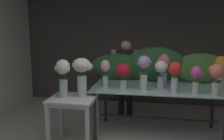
% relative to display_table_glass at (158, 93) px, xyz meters
% --- Properties ---
extents(ground_plane, '(7.76, 7.76, 0.00)m').
position_rel_display_table_glass_xyz_m(ground_plane, '(-0.25, 0.02, -0.72)').
color(ground_plane, beige).
extents(wall_back, '(5.87, 0.12, 2.94)m').
position_rel_display_table_glass_xyz_m(wall_back, '(-0.25, 1.78, 0.75)').
color(wall_back, '#4C4742').
rests_on(wall_back, ground).
extents(display_table_glass, '(2.13, 1.04, 0.83)m').
position_rel_display_table_glass_xyz_m(display_table_glass, '(0.00, 0.00, 0.00)').
color(display_table_glass, '#ADCFCB').
rests_on(display_table_glass, ground).
extents(side_table_white, '(0.67, 0.60, 0.76)m').
position_rel_display_table_glass_xyz_m(side_table_white, '(-1.26, -0.61, -0.07)').
color(side_table_white, white).
rests_on(side_table_white, ground).
extents(florist, '(0.58, 0.24, 1.54)m').
position_rel_display_table_glass_xyz_m(florist, '(-0.63, 0.77, 0.22)').
color(florist, '#232328').
rests_on(florist, ground).
extents(foliage_backdrop, '(2.41, 0.31, 0.61)m').
position_rel_display_table_glass_xyz_m(foliage_backdrop, '(-0.03, 0.40, 0.38)').
color(foliage_backdrop, '#28562D').
rests_on(foliage_backdrop, display_table_glass).
extents(vase_lilac_ranunculus, '(0.22, 0.20, 0.54)m').
position_rel_display_table_glass_xyz_m(vase_lilac_ranunculus, '(-0.23, -0.25, 0.43)').
color(vase_lilac_ranunculus, silver).
rests_on(vase_lilac_ranunculus, display_table_glass).
extents(vase_rosy_dahlias, '(0.23, 0.20, 0.52)m').
position_rel_display_table_glass_xyz_m(vase_rosy_dahlias, '(0.08, 0.16, 0.42)').
color(vase_rosy_dahlias, silver).
rests_on(vase_rosy_dahlias, display_table_glass).
extents(vase_ivory_roses, '(0.21, 0.21, 0.44)m').
position_rel_display_table_glass_xyz_m(vase_ivory_roses, '(0.04, -0.10, 0.39)').
color(vase_ivory_roses, silver).
rests_on(vase_ivory_roses, display_table_glass).
extents(vase_coral_hydrangea, '(0.23, 0.21, 0.46)m').
position_rel_display_table_glass_xyz_m(vase_coral_hydrangea, '(0.81, -0.37, 0.39)').
color(vase_coral_hydrangea, silver).
rests_on(vase_coral_hydrangea, display_table_glass).
extents(vase_crimson_stock, '(0.24, 0.22, 0.41)m').
position_rel_display_table_glass_xyz_m(vase_crimson_stock, '(-0.54, -0.25, 0.37)').
color(vase_crimson_stock, silver).
rests_on(vase_crimson_stock, display_table_glass).
extents(vase_scarlet_freesia, '(0.19, 0.18, 0.47)m').
position_rel_display_table_glass_xyz_m(vase_scarlet_freesia, '(0.23, -0.34, 0.39)').
color(vase_scarlet_freesia, silver).
rests_on(vase_scarlet_freesia, display_table_glass).
extents(vase_fuchsia_carnations, '(0.17, 0.16, 0.41)m').
position_rel_display_table_glass_xyz_m(vase_fuchsia_carnations, '(0.53, -0.37, 0.35)').
color(vase_fuchsia_carnations, silver).
rests_on(vase_fuchsia_carnations, display_table_glass).
extents(vase_sunset_peonies, '(0.25, 0.22, 0.51)m').
position_rel_display_table_glass_xyz_m(vase_sunset_peonies, '(0.98, 0.11, 0.41)').
color(vase_sunset_peonies, silver).
rests_on(vase_sunset_peonies, display_table_glass).
extents(vase_blush_lilies, '(0.15, 0.15, 0.45)m').
position_rel_display_table_glass_xyz_m(vase_blush_lilies, '(-0.84, -0.19, 0.37)').
color(vase_blush_lilies, silver).
rests_on(vase_blush_lilies, display_table_glass).
extents(vase_white_roses_tall, '(0.24, 0.21, 0.57)m').
position_rel_display_table_glass_xyz_m(vase_white_roses_tall, '(-1.40, -0.61, 0.37)').
color(vase_white_roses_tall, silver).
rests_on(vase_white_roses_tall, side_table_white).
extents(vase_cream_lisianthus_tall, '(0.31, 0.27, 0.59)m').
position_rel_display_table_glass_xyz_m(vase_cream_lisianthus_tall, '(-1.13, -0.55, 0.40)').
color(vase_cream_lisianthus_tall, silver).
rests_on(vase_cream_lisianthus_tall, side_table_white).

